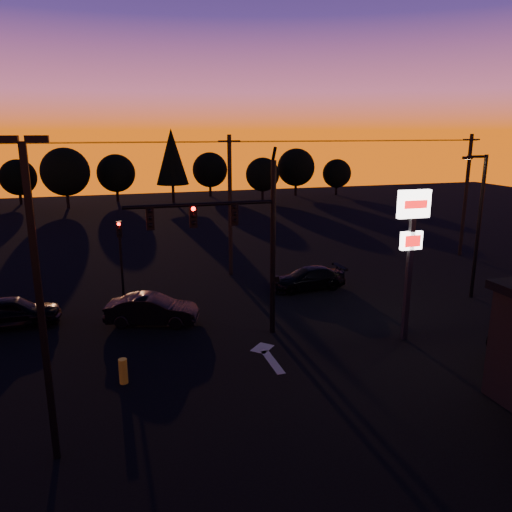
{
  "coord_description": "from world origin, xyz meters",
  "views": [
    {
      "loc": [
        -5.62,
        -16.8,
        9.27
      ],
      "look_at": [
        1.0,
        5.0,
        3.5
      ],
      "focal_mm": 35.0,
      "sensor_mm": 36.0,
      "label": 1
    }
  ],
  "objects_px": {
    "car_left": "(11,312)",
    "car_mid": "(152,310)",
    "parking_lot_light": "(38,285)",
    "secondary_signal": "(120,248)",
    "streetlight": "(478,221)",
    "traffic_signal_mast": "(239,232)",
    "bollard": "(123,371)",
    "pylon_sign": "(412,233)",
    "car_right": "(308,278)"
  },
  "relations": [
    {
      "from": "car_left",
      "to": "car_mid",
      "type": "relative_size",
      "value": 1.01
    },
    {
      "from": "parking_lot_light",
      "to": "car_mid",
      "type": "xyz_separation_m",
      "value": [
        3.69,
        9.68,
        -4.54
      ]
    },
    {
      "from": "secondary_signal",
      "to": "streetlight",
      "type": "bearing_deg",
      "value": -17.56
    },
    {
      "from": "traffic_signal_mast",
      "to": "car_mid",
      "type": "relative_size",
      "value": 1.93
    },
    {
      "from": "traffic_signal_mast",
      "to": "secondary_signal",
      "type": "bearing_deg",
      "value": 123.19
    },
    {
      "from": "car_mid",
      "to": "bollard",
      "type": "bearing_deg",
      "value": -177.53
    },
    {
      "from": "parking_lot_light",
      "to": "bollard",
      "type": "xyz_separation_m",
      "value": [
        2.07,
        3.97,
        -4.78
      ]
    },
    {
      "from": "parking_lot_light",
      "to": "car_left",
      "type": "xyz_separation_m",
      "value": [
        -2.84,
        11.26,
        -4.51
      ]
    },
    {
      "from": "streetlight",
      "to": "car_left",
      "type": "bearing_deg",
      "value": 173.5
    },
    {
      "from": "traffic_signal_mast",
      "to": "pylon_sign",
      "type": "height_order",
      "value": "traffic_signal_mast"
    },
    {
      "from": "pylon_sign",
      "to": "car_mid",
      "type": "distance_m",
      "value": 12.7
    },
    {
      "from": "car_left",
      "to": "streetlight",
      "type": "bearing_deg",
      "value": -96.77
    },
    {
      "from": "parking_lot_light",
      "to": "car_left",
      "type": "height_order",
      "value": "parking_lot_light"
    },
    {
      "from": "secondary_signal",
      "to": "parking_lot_light",
      "type": "bearing_deg",
      "value": -99.79
    },
    {
      "from": "car_mid",
      "to": "pylon_sign",
      "type": "bearing_deg",
      "value": -97.24
    },
    {
      "from": "car_right",
      "to": "bollard",
      "type": "bearing_deg",
      "value": -54.14
    },
    {
      "from": "secondary_signal",
      "to": "bollard",
      "type": "distance_m",
      "value": 10.79
    },
    {
      "from": "car_mid",
      "to": "parking_lot_light",
      "type": "bearing_deg",
      "value": 177.49
    },
    {
      "from": "bollard",
      "to": "car_left",
      "type": "height_order",
      "value": "car_left"
    },
    {
      "from": "car_left",
      "to": "car_mid",
      "type": "xyz_separation_m",
      "value": [
        6.53,
        -1.58,
        -0.03
      ]
    },
    {
      "from": "bollard",
      "to": "car_mid",
      "type": "xyz_separation_m",
      "value": [
        1.62,
        5.71,
        0.24
      ]
    },
    {
      "from": "car_right",
      "to": "pylon_sign",
      "type": "bearing_deg",
      "value": 7.25
    },
    {
      "from": "pylon_sign",
      "to": "bollard",
      "type": "relative_size",
      "value": 6.97
    },
    {
      "from": "bollard",
      "to": "car_right",
      "type": "xyz_separation_m",
      "value": [
        11.1,
        8.65,
        0.17
      ]
    },
    {
      "from": "streetlight",
      "to": "secondary_signal",
      "type": "bearing_deg",
      "value": 162.44
    },
    {
      "from": "car_mid",
      "to": "car_right",
      "type": "height_order",
      "value": "car_mid"
    },
    {
      "from": "pylon_sign",
      "to": "car_right",
      "type": "bearing_deg",
      "value": 99.33
    },
    {
      "from": "bollard",
      "to": "car_mid",
      "type": "bearing_deg",
      "value": 74.11
    },
    {
      "from": "bollard",
      "to": "streetlight",
      "type": "bearing_deg",
      "value": 13.18
    },
    {
      "from": "bollard",
      "to": "car_mid",
      "type": "relative_size",
      "value": 0.22
    },
    {
      "from": "traffic_signal_mast",
      "to": "pylon_sign",
      "type": "relative_size",
      "value": 1.26
    },
    {
      "from": "traffic_signal_mast",
      "to": "car_mid",
      "type": "bearing_deg",
      "value": 144.13
    },
    {
      "from": "parking_lot_light",
      "to": "car_right",
      "type": "bearing_deg",
      "value": 43.8
    },
    {
      "from": "pylon_sign",
      "to": "car_right",
      "type": "height_order",
      "value": "pylon_sign"
    },
    {
      "from": "streetlight",
      "to": "car_left",
      "type": "height_order",
      "value": "streetlight"
    },
    {
      "from": "pylon_sign",
      "to": "streetlight",
      "type": "xyz_separation_m",
      "value": [
        6.91,
        4.0,
        -0.49
      ]
    },
    {
      "from": "car_left",
      "to": "traffic_signal_mast",
      "type": "bearing_deg",
      "value": -112.9
    },
    {
      "from": "parking_lot_light",
      "to": "car_right",
      "type": "distance_m",
      "value": 18.81
    },
    {
      "from": "streetlight",
      "to": "bollard",
      "type": "height_order",
      "value": "streetlight"
    },
    {
      "from": "parking_lot_light",
      "to": "car_right",
      "type": "relative_size",
      "value": 2.02
    },
    {
      "from": "pylon_sign",
      "to": "streetlight",
      "type": "distance_m",
      "value": 8.0
    },
    {
      "from": "secondary_signal",
      "to": "car_mid",
      "type": "distance_m",
      "value": 5.39
    },
    {
      "from": "secondary_signal",
      "to": "car_right",
      "type": "distance_m",
      "value": 11.05
    },
    {
      "from": "secondary_signal",
      "to": "car_right",
      "type": "height_order",
      "value": "secondary_signal"
    },
    {
      "from": "car_left",
      "to": "car_mid",
      "type": "bearing_deg",
      "value": -103.92
    },
    {
      "from": "car_left",
      "to": "car_mid",
      "type": "distance_m",
      "value": 6.72
    },
    {
      "from": "bollard",
      "to": "car_mid",
      "type": "height_order",
      "value": "car_mid"
    },
    {
      "from": "bollard",
      "to": "pylon_sign",
      "type": "bearing_deg",
      "value": 2.43
    },
    {
      "from": "traffic_signal_mast",
      "to": "parking_lot_light",
      "type": "distance_m",
      "value": 10.19
    },
    {
      "from": "secondary_signal",
      "to": "parking_lot_light",
      "type": "relative_size",
      "value": 0.48
    }
  ]
}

